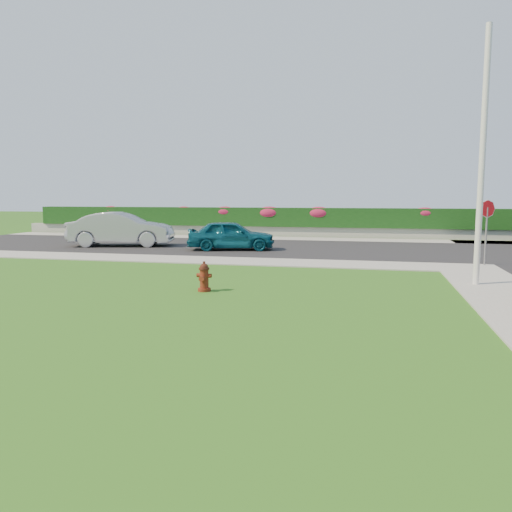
% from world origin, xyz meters
% --- Properties ---
extents(ground, '(120.00, 120.00, 0.00)m').
position_xyz_m(ground, '(0.00, 0.00, 0.00)').
color(ground, black).
rests_on(ground, ground).
extents(street_far, '(26.00, 8.00, 0.04)m').
position_xyz_m(street_far, '(-5.00, 14.00, 0.02)').
color(street_far, black).
rests_on(street_far, ground).
extents(sidewalk_far, '(24.00, 2.00, 0.04)m').
position_xyz_m(sidewalk_far, '(-6.00, 9.00, 0.02)').
color(sidewalk_far, gray).
rests_on(sidewalk_far, ground).
extents(curb_corner, '(2.00, 2.00, 0.04)m').
position_xyz_m(curb_corner, '(7.00, 9.00, 0.02)').
color(curb_corner, gray).
rests_on(curb_corner, ground).
extents(sidewalk_beyond, '(34.00, 2.00, 0.04)m').
position_xyz_m(sidewalk_beyond, '(-1.00, 19.00, 0.02)').
color(sidewalk_beyond, gray).
rests_on(sidewalk_beyond, ground).
extents(retaining_wall, '(34.00, 0.40, 0.60)m').
position_xyz_m(retaining_wall, '(-1.00, 20.50, 0.30)').
color(retaining_wall, gray).
rests_on(retaining_wall, ground).
extents(hedge, '(32.00, 0.90, 1.10)m').
position_xyz_m(hedge, '(-1.00, 20.60, 1.15)').
color(hedge, black).
rests_on(hedge, retaining_wall).
extents(fire_hydrant, '(0.38, 0.36, 0.75)m').
position_xyz_m(fire_hydrant, '(-0.21, 3.31, 0.36)').
color(fire_hydrant, '#510D0C').
rests_on(fire_hydrant, ground).
extents(sedan_teal, '(4.05, 2.41, 1.29)m').
position_xyz_m(sedan_teal, '(-2.12, 12.55, 0.69)').
color(sedan_teal, '#0B4859').
rests_on(sedan_teal, street_far).
extents(sedan_silver, '(5.07, 2.76, 1.58)m').
position_xyz_m(sedan_silver, '(-7.62, 13.01, 0.83)').
color(sedan_silver, '#9A9DA1').
rests_on(sedan_silver, street_far).
extents(utility_pole, '(0.16, 0.16, 6.71)m').
position_xyz_m(utility_pole, '(6.60, 5.69, 3.36)').
color(utility_pole, silver).
rests_on(utility_pole, ground).
extents(stop_sign, '(0.55, 0.32, 2.26)m').
position_xyz_m(stop_sign, '(7.65, 9.76, 1.66)').
color(stop_sign, slate).
rests_on(stop_sign, ground).
extents(flower_clump_a, '(1.10, 0.71, 0.55)m').
position_xyz_m(flower_clump_a, '(-12.32, 20.50, 1.48)').
color(flower_clump_a, '#BE204F').
rests_on(flower_clump_a, hedge).
extents(flower_clump_b, '(1.06, 0.68, 0.53)m').
position_xyz_m(flower_clump_b, '(-7.38, 20.50, 1.49)').
color(flower_clump_b, '#BE204F').
rests_on(flower_clump_b, hedge).
extents(flower_clump_c, '(1.26, 0.81, 0.63)m').
position_xyz_m(flower_clump_c, '(-4.75, 20.50, 1.45)').
color(flower_clump_c, '#BE204F').
rests_on(flower_clump_c, hedge).
extents(flower_clump_d, '(1.47, 0.94, 0.73)m').
position_xyz_m(flower_clump_d, '(-2.04, 20.50, 1.41)').
color(flower_clump_d, '#BE204F').
rests_on(flower_clump_d, hedge).
extents(flower_clump_e, '(1.45, 0.93, 0.73)m').
position_xyz_m(flower_clump_e, '(0.88, 20.50, 1.41)').
color(flower_clump_e, '#BE204F').
rests_on(flower_clump_e, hedge).
extents(flower_clump_f, '(1.23, 0.79, 0.61)m').
position_xyz_m(flower_clump_f, '(6.73, 20.50, 1.46)').
color(flower_clump_f, '#BE204F').
rests_on(flower_clump_f, hedge).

